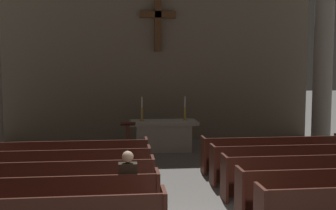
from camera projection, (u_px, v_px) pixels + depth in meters
name	position (u px, v px, depth m)	size (l,w,h in m)	color
pew_left_row_2	(49.00, 201.00, 7.10)	(3.75, 0.50, 0.95)	#4C2319
pew_left_row_3	(59.00, 183.00, 8.21)	(3.75, 0.50, 0.95)	#4C2319
pew_left_row_4	(66.00, 169.00, 9.31)	(3.75, 0.50, 0.95)	#4C2319
pew_left_row_5	(72.00, 158.00, 10.42)	(3.75, 0.50, 0.95)	#4C2319
pew_right_row_3	(311.00, 176.00, 8.77)	(3.75, 0.50, 0.95)	#4C2319
pew_right_row_4	(290.00, 163.00, 9.88)	(3.75, 0.50, 0.95)	#4C2319
pew_right_row_5	(273.00, 154.00, 10.98)	(3.75, 0.50, 0.95)	#4C2319
column_right_second	(323.00, 51.00, 13.84)	(0.93, 0.93, 6.74)	#9E998E
altar	(164.00, 135.00, 13.64)	(2.20, 0.90, 1.01)	#A8A399
candlestick_left	(142.00, 113.00, 13.49)	(0.16, 0.16, 0.78)	#B79338
candlestick_right	(185.00, 112.00, 13.65)	(0.16, 0.16, 0.78)	#B79338
apse_with_cross	(157.00, 34.00, 15.59)	(11.60, 0.49, 7.89)	gray
lectern	(128.00, 142.00, 12.32)	(0.44, 0.36, 1.15)	#4C2319
lone_worshipper	(128.00, 186.00, 7.27)	(0.32, 0.43, 1.32)	#26262B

